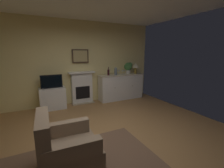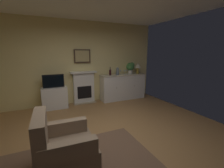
{
  "view_description": "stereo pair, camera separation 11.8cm",
  "coord_description": "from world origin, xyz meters",
  "px_view_note": "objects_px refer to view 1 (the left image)",
  "views": [
    {
      "loc": [
        -1.2,
        -2.45,
        1.72
      ],
      "look_at": [
        0.36,
        0.68,
        1.0
      ],
      "focal_mm": 24.4,
      "sensor_mm": 36.0,
      "label": 1
    },
    {
      "loc": [
        -1.09,
        -2.5,
        1.72
      ],
      "look_at": [
        0.36,
        0.68,
        1.0
      ],
      "focal_mm": 24.4,
      "sensor_mm": 36.0,
      "label": 2
    }
  ],
  "objects_px": {
    "wine_bottle": "(108,72)",
    "wine_glass_center": "(122,71)",
    "tv_set": "(52,81)",
    "armchair": "(66,148)",
    "fireplace_unit": "(82,87)",
    "vase_decorative": "(116,71)",
    "framed_picture": "(80,56)",
    "table_lamp": "(136,66)",
    "wine_glass_left": "(119,71)",
    "sideboard_cabinet": "(121,87)",
    "tv_cabinet": "(53,98)",
    "potted_plant_small": "(128,67)",
    "wine_glass_right": "(124,71)"
  },
  "relations": [
    {
      "from": "sideboard_cabinet",
      "to": "vase_decorative",
      "type": "bearing_deg",
      "value": -168.75
    },
    {
      "from": "sideboard_cabinet",
      "to": "wine_glass_left",
      "type": "distance_m",
      "value": 0.59
    },
    {
      "from": "table_lamp",
      "to": "tv_cabinet",
      "type": "xyz_separation_m",
      "value": [
        -3.05,
        0.02,
        -0.88
      ]
    },
    {
      "from": "vase_decorative",
      "to": "potted_plant_small",
      "type": "xyz_separation_m",
      "value": [
        0.6,
        0.1,
        0.12
      ]
    },
    {
      "from": "table_lamp",
      "to": "wine_bottle",
      "type": "relative_size",
      "value": 1.38
    },
    {
      "from": "tv_cabinet",
      "to": "tv_set",
      "type": "relative_size",
      "value": 1.21
    },
    {
      "from": "wine_bottle",
      "to": "tv_cabinet",
      "type": "height_order",
      "value": "wine_bottle"
    },
    {
      "from": "vase_decorative",
      "to": "tv_cabinet",
      "type": "height_order",
      "value": "vase_decorative"
    },
    {
      "from": "sideboard_cabinet",
      "to": "wine_glass_left",
      "type": "height_order",
      "value": "wine_glass_left"
    },
    {
      "from": "table_lamp",
      "to": "armchair",
      "type": "height_order",
      "value": "table_lamp"
    },
    {
      "from": "tv_cabinet",
      "to": "potted_plant_small",
      "type": "relative_size",
      "value": 1.74
    },
    {
      "from": "table_lamp",
      "to": "wine_glass_left",
      "type": "height_order",
      "value": "table_lamp"
    },
    {
      "from": "framed_picture",
      "to": "armchair",
      "type": "distance_m",
      "value": 3.45
    },
    {
      "from": "table_lamp",
      "to": "vase_decorative",
      "type": "xyz_separation_m",
      "value": [
        -0.89,
        -0.05,
        -0.14
      ]
    },
    {
      "from": "vase_decorative",
      "to": "potted_plant_small",
      "type": "relative_size",
      "value": 0.65
    },
    {
      "from": "tv_set",
      "to": "wine_glass_center",
      "type": "bearing_deg",
      "value": -1.03
    },
    {
      "from": "armchair",
      "to": "tv_cabinet",
      "type": "bearing_deg",
      "value": 87.97
    },
    {
      "from": "table_lamp",
      "to": "wine_glass_right",
      "type": "bearing_deg",
      "value": -179.97
    },
    {
      "from": "fireplace_unit",
      "to": "armchair",
      "type": "height_order",
      "value": "fireplace_unit"
    },
    {
      "from": "tv_set",
      "to": "fireplace_unit",
      "type": "bearing_deg",
      "value": 10.77
    },
    {
      "from": "table_lamp",
      "to": "wine_bottle",
      "type": "distance_m",
      "value": 1.15
    },
    {
      "from": "wine_glass_left",
      "to": "tv_set",
      "type": "bearing_deg",
      "value": -178.88
    },
    {
      "from": "wine_glass_right",
      "to": "potted_plant_small",
      "type": "distance_m",
      "value": 0.25
    },
    {
      "from": "vase_decorative",
      "to": "sideboard_cabinet",
      "type": "bearing_deg",
      "value": 11.25
    },
    {
      "from": "sideboard_cabinet",
      "to": "table_lamp",
      "type": "xyz_separation_m",
      "value": [
        0.64,
        0.0,
        0.74
      ]
    },
    {
      "from": "wine_bottle",
      "to": "wine_glass_center",
      "type": "relative_size",
      "value": 1.76
    },
    {
      "from": "tv_set",
      "to": "armchair",
      "type": "distance_m",
      "value": 2.85
    },
    {
      "from": "tv_cabinet",
      "to": "tv_set",
      "type": "distance_m",
      "value": 0.54
    },
    {
      "from": "framed_picture",
      "to": "vase_decorative",
      "type": "relative_size",
      "value": 1.96
    },
    {
      "from": "sideboard_cabinet",
      "to": "potted_plant_small",
      "type": "bearing_deg",
      "value": 7.49
    },
    {
      "from": "vase_decorative",
      "to": "tv_set",
      "type": "distance_m",
      "value": 2.17
    },
    {
      "from": "wine_glass_left",
      "to": "vase_decorative",
      "type": "xyz_separation_m",
      "value": [
        -0.17,
        -0.09,
        0.02
      ]
    },
    {
      "from": "fireplace_unit",
      "to": "tv_set",
      "type": "bearing_deg",
      "value": -169.23
    },
    {
      "from": "wine_bottle",
      "to": "framed_picture",
      "type": "bearing_deg",
      "value": 168.39
    },
    {
      "from": "wine_glass_center",
      "to": "potted_plant_small",
      "type": "distance_m",
      "value": 0.36
    },
    {
      "from": "wine_glass_right",
      "to": "wine_glass_left",
      "type": "bearing_deg",
      "value": 170.27
    },
    {
      "from": "potted_plant_small",
      "to": "armchair",
      "type": "height_order",
      "value": "potted_plant_small"
    },
    {
      "from": "fireplace_unit",
      "to": "tv_cabinet",
      "type": "distance_m",
      "value": 1.01
    },
    {
      "from": "wine_bottle",
      "to": "vase_decorative",
      "type": "bearing_deg",
      "value": -17.71
    },
    {
      "from": "wine_bottle",
      "to": "armchair",
      "type": "relative_size",
      "value": 0.32
    },
    {
      "from": "fireplace_unit",
      "to": "tv_cabinet",
      "type": "bearing_deg",
      "value": -170.55
    },
    {
      "from": "wine_glass_center",
      "to": "wine_glass_right",
      "type": "height_order",
      "value": "same"
    },
    {
      "from": "wine_bottle",
      "to": "wine_glass_right",
      "type": "height_order",
      "value": "wine_bottle"
    },
    {
      "from": "table_lamp",
      "to": "wine_glass_left",
      "type": "xyz_separation_m",
      "value": [
        -0.72,
        0.04,
        -0.16
      ]
    },
    {
      "from": "fireplace_unit",
      "to": "sideboard_cabinet",
      "type": "bearing_deg",
      "value": -7.03
    },
    {
      "from": "fireplace_unit",
      "to": "vase_decorative",
      "type": "bearing_deg",
      "value": -10.84
    },
    {
      "from": "wine_glass_center",
      "to": "armchair",
      "type": "height_order",
      "value": "wine_glass_center"
    },
    {
      "from": "wine_glass_left",
      "to": "vase_decorative",
      "type": "height_order",
      "value": "vase_decorative"
    },
    {
      "from": "fireplace_unit",
      "to": "wine_glass_right",
      "type": "relative_size",
      "value": 6.67
    },
    {
      "from": "wine_bottle",
      "to": "wine_glass_right",
      "type": "distance_m",
      "value": 0.64
    }
  ]
}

